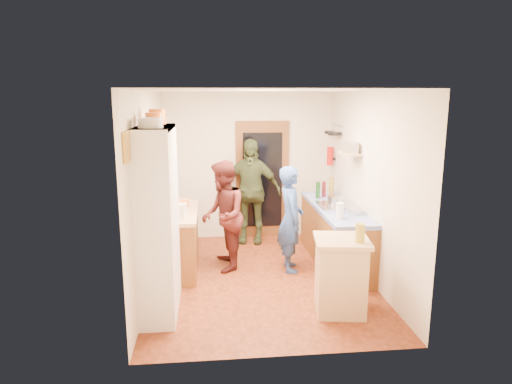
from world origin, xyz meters
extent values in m
cube|color=brown|center=(0.00, 0.00, -0.01)|extent=(3.00, 4.00, 0.02)
cube|color=silver|center=(0.00, 0.00, 2.61)|extent=(3.00, 4.00, 0.02)
cube|color=beige|center=(0.00, 2.01, 1.30)|extent=(3.00, 0.02, 2.60)
cube|color=beige|center=(0.00, -2.01, 1.30)|extent=(3.00, 0.02, 2.60)
cube|color=beige|center=(-1.51, 0.00, 1.30)|extent=(0.02, 4.00, 2.60)
cube|color=beige|center=(1.51, 0.00, 1.30)|extent=(0.02, 4.00, 2.60)
cube|color=brown|center=(0.25, 1.97, 1.05)|extent=(0.95, 0.06, 2.10)
cube|color=black|center=(0.25, 1.94, 1.05)|extent=(0.70, 0.02, 1.70)
cube|color=white|center=(-1.30, -0.80, 1.10)|extent=(0.40, 1.20, 2.20)
cube|color=white|center=(-1.30, -0.80, 2.18)|extent=(0.40, 1.14, 0.04)
cylinder|color=white|center=(-1.30, -1.09, 2.25)|extent=(0.26, 0.26, 0.11)
cylinder|color=orange|center=(-1.30, -0.79, 2.27)|extent=(0.19, 0.19, 0.15)
cylinder|color=orange|center=(-1.30, -0.42, 2.29)|extent=(0.20, 0.20, 0.18)
cube|color=brown|center=(-1.20, 0.45, 0.42)|extent=(0.60, 1.40, 0.85)
cube|color=tan|center=(-1.20, 0.45, 0.88)|extent=(0.64, 1.44, 0.05)
cube|color=white|center=(-1.15, 0.07, 1.00)|extent=(0.28, 0.22, 0.19)
cylinder|color=white|center=(-1.25, 0.33, 0.99)|extent=(0.16, 0.16, 0.17)
cylinder|color=orange|center=(-1.12, 0.65, 0.95)|extent=(0.25, 0.25, 0.10)
cube|color=tan|center=(-1.18, 1.07, 0.91)|extent=(0.32, 0.24, 0.02)
cube|color=brown|center=(1.20, 0.50, 0.42)|extent=(0.60, 2.20, 0.84)
cube|color=#1734B9|center=(1.20, 0.50, 0.87)|extent=(0.62, 2.22, 0.06)
cube|color=silver|center=(1.20, 0.42, 0.92)|extent=(0.55, 0.58, 0.04)
cylinder|color=silver|center=(1.15, 0.39, 1.01)|extent=(0.22, 0.22, 0.14)
cylinder|color=#143F14|center=(1.05, 1.05, 1.04)|extent=(0.08, 0.08, 0.27)
cylinder|color=#591419|center=(1.18, 1.17, 1.03)|extent=(0.07, 0.07, 0.25)
cylinder|color=olive|center=(1.31, 1.18, 1.06)|extent=(0.10, 0.10, 0.32)
cylinder|color=white|center=(1.05, -0.21, 1.01)|extent=(0.11, 0.11, 0.22)
cylinder|color=silver|center=(1.30, 0.01, 0.95)|extent=(0.30, 0.30, 0.10)
cube|color=tan|center=(0.82, -1.11, 0.43)|extent=(0.62, 0.62, 0.86)
cube|color=tan|center=(0.82, -1.11, 0.89)|extent=(0.70, 0.70, 0.05)
cube|color=white|center=(0.78, -1.05, 0.90)|extent=(0.39, 0.33, 0.02)
cylinder|color=#AD9E2D|center=(0.98, -1.25, 1.02)|extent=(0.12, 0.12, 0.22)
cylinder|color=silver|center=(1.46, 1.52, 2.05)|extent=(0.02, 0.65, 0.02)
cylinder|color=black|center=(1.40, 1.35, 1.92)|extent=(0.18, 0.18, 0.05)
cylinder|color=black|center=(1.40, 1.55, 1.90)|extent=(0.16, 0.16, 0.05)
cylinder|color=black|center=(1.40, 1.75, 1.91)|extent=(0.17, 0.17, 0.05)
cube|color=tan|center=(1.37, 0.45, 1.70)|extent=(0.26, 0.42, 0.03)
cube|color=silver|center=(1.37, 0.45, 1.79)|extent=(0.29, 0.35, 0.15)
cube|color=black|center=(1.47, 1.70, 1.45)|extent=(0.06, 0.10, 0.04)
cylinder|color=red|center=(1.41, 1.70, 1.50)|extent=(0.11, 0.11, 0.32)
cube|color=gold|center=(-1.48, -1.55, 2.05)|extent=(0.03, 0.25, 0.30)
imported|color=#2B4A8E|center=(0.50, 0.26, 0.78)|extent=(0.38, 0.57, 1.55)
imported|color=#4A1C19|center=(-0.48, 0.46, 0.81)|extent=(0.63, 0.80, 1.63)
imported|color=#354224|center=(0.01, 1.66, 0.91)|extent=(1.14, 0.66, 1.82)
camera|label=1|loc=(-0.69, -6.04, 2.54)|focal=32.00mm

